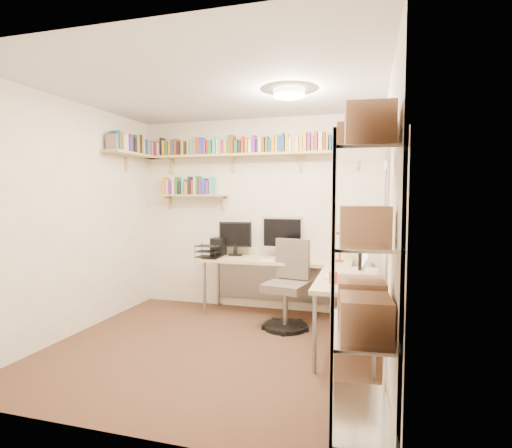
{
  "coord_description": "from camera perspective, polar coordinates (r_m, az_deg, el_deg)",
  "views": [
    {
      "loc": [
        1.44,
        -3.57,
        1.49
      ],
      "look_at": [
        0.27,
        0.55,
        1.19
      ],
      "focal_mm": 28.0,
      "sensor_mm": 36.0,
      "label": 1
    }
  ],
  "objects": [
    {
      "name": "wall_shelves",
      "position": [
        5.24,
        -4.97,
        9.84
      ],
      "size": [
        3.12,
        1.09,
        0.8
      ],
      "color": "tan",
      "rests_on": "ground"
    },
    {
      "name": "ground",
      "position": [
        4.13,
        -6.03,
        -17.16
      ],
      "size": [
        3.2,
        3.2,
        0.0
      ],
      "primitive_type": "plane",
      "color": "#48291F",
      "rests_on": "ground"
    },
    {
      "name": "wire_rack",
      "position": [
        2.5,
        15.17,
        -2.68
      ],
      "size": [
        0.46,
        0.83,
        1.98
      ],
      "rotation": [
        0.0,
        0.0,
        0.09
      ],
      "color": "silver",
      "rests_on": "ground"
    },
    {
      "name": "room_shell",
      "position": [
        3.85,
        -6.13,
        4.84
      ],
      "size": [
        3.24,
        3.04,
        2.52
      ],
      "color": "beige",
      "rests_on": "ground"
    },
    {
      "name": "corner_desk",
      "position": [
        4.72,
        3.87,
        -5.62
      ],
      "size": [
        2.19,
        1.85,
        1.23
      ],
      "color": "#D1B088",
      "rests_on": "ground"
    },
    {
      "name": "office_chair",
      "position": [
        4.59,
        4.54,
        -9.5
      ],
      "size": [
        0.53,
        0.54,
        1.0
      ],
      "rotation": [
        0.0,
        0.0,
        -0.2
      ],
      "color": "black",
      "rests_on": "ground"
    }
  ]
}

